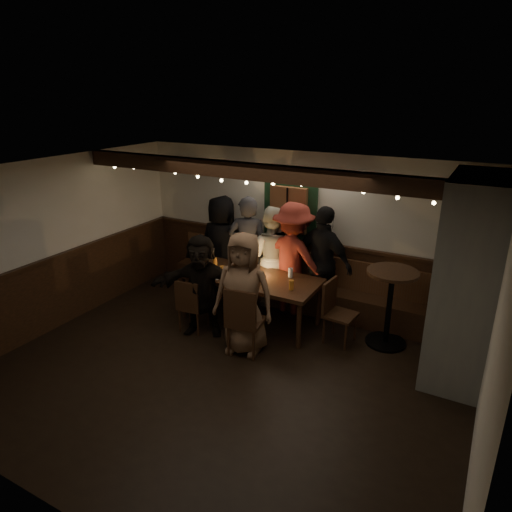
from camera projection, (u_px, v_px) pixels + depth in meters
The scene contains 13 objects.
room at pixel (341, 275), 6.37m from camera, with size 6.02×5.01×2.62m.
dining_table at pixel (250, 280), 7.13m from camera, with size 2.19×0.94×0.95m.
chair_near_left at pixel (190, 303), 6.88m from camera, with size 0.43×0.43×0.86m.
chair_near_right at pixel (243, 318), 6.23m from camera, with size 0.52×0.52×1.03m.
chair_end at pixel (335, 308), 6.63m from camera, with size 0.47×0.47×0.94m.
high_top at pixel (390, 298), 6.48m from camera, with size 0.72×0.72×1.15m.
person_a at pixel (222, 245), 8.14m from camera, with size 0.88×0.57×1.79m, color black.
person_b at pixel (248, 250), 7.80m from camera, with size 0.68×0.45×1.87m, color #2F2F35.
person_c at pixel (271, 256), 7.69m from camera, with size 0.85×0.66×1.74m, color beige.
person_d at pixel (293, 259), 7.41m from camera, with size 1.20×0.69×1.86m, color maroon.
person_e at pixel (323, 263), 7.24m from camera, with size 1.08×0.45×1.85m, color black.
person_f at pixel (202, 285), 6.76m from camera, with size 1.45×0.46×1.56m, color black.
person_g at pixel (244, 294), 6.26m from camera, with size 0.86×0.56×1.76m, color brown.
Camera 1 is at (2.83, -4.32, 3.52)m, focal length 32.00 mm.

